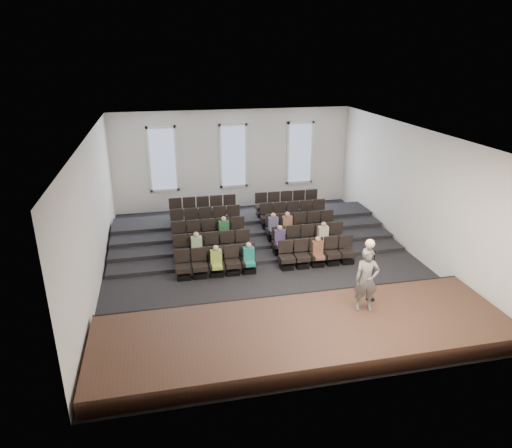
{
  "coord_description": "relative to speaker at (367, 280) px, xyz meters",
  "views": [
    {
      "loc": [
        -3.65,
        -15.45,
        7.73
      ],
      "look_at": [
        -0.22,
        0.5,
        1.46
      ],
      "focal_mm": 32.0,
      "sensor_mm": 36.0,
      "label": 1
    }
  ],
  "objects": [
    {
      "name": "wall_left",
      "position": [
        -7.99,
        4.61,
        1.03
      ],
      "size": [
        0.04,
        14.0,
        5.0
      ],
      "primitive_type": "cube",
      "color": "silver",
      "rests_on": "ground"
    },
    {
      "name": "wall_right",
      "position": [
        4.05,
        4.61,
        1.03
      ],
      "size": [
        0.04,
        14.0,
        5.0
      ],
      "primitive_type": "cube",
      "color": "silver",
      "rests_on": "ground"
    },
    {
      "name": "ground",
      "position": [
        -1.97,
        4.61,
        -1.47
      ],
      "size": [
        14.0,
        14.0,
        0.0
      ],
      "primitive_type": "plane",
      "color": "black",
      "rests_on": "ground"
    },
    {
      "name": "risers",
      "position": [
        -1.97,
        7.78,
        -1.27
      ],
      "size": [
        11.8,
        4.8,
        0.6
      ],
      "color": "black",
      "rests_on": "ground"
    },
    {
      "name": "ceiling",
      "position": [
        -1.97,
        4.61,
        3.54
      ],
      "size": [
        12.0,
        14.0,
        0.02
      ],
      "primitive_type": "cube",
      "color": "white",
      "rests_on": "ground"
    },
    {
      "name": "wall_front",
      "position": [
        -1.97,
        -2.41,
        1.03
      ],
      "size": [
        12.0,
        0.04,
        5.0
      ],
      "primitive_type": "cube",
      "color": "silver",
      "rests_on": "ground"
    },
    {
      "name": "speaker",
      "position": [
        0.0,
        0.0,
        0.0
      ],
      "size": [
        0.79,
        0.61,
        1.94
      ],
      "primitive_type": "imported",
      "rotation": [
        0.0,
        0.0,
        -0.22
      ],
      "color": "#5F5D5A",
      "rests_on": "stage"
    },
    {
      "name": "windows",
      "position": [
        -1.97,
        11.56,
        1.23
      ],
      "size": [
        8.44,
        0.1,
        3.24
      ],
      "color": "white",
      "rests_on": "wall_back"
    },
    {
      "name": "stage",
      "position": [
        -1.97,
        -0.49,
        -1.22
      ],
      "size": [
        11.8,
        3.6,
        0.5
      ],
      "primitive_type": "cube",
      "color": "#41281C",
      "rests_on": "ground"
    },
    {
      "name": "wall_back",
      "position": [
        -1.97,
        11.63,
        1.03
      ],
      "size": [
        12.0,
        0.04,
        5.0
      ],
      "primitive_type": "cube",
      "color": "silver",
      "rests_on": "ground"
    },
    {
      "name": "audience",
      "position": [
        -1.89,
        5.06,
        -0.64
      ],
      "size": [
        5.45,
        2.64,
        1.1
      ],
      "color": "#90AA44",
      "rests_on": "seating_rows"
    },
    {
      "name": "mic_stand",
      "position": [
        0.42,
        0.45,
        -0.48
      ],
      "size": [
        0.28,
        0.28,
        1.65
      ],
      "color": "black",
      "rests_on": "stage"
    },
    {
      "name": "seating_rows",
      "position": [
        -1.97,
        6.15,
        -0.79
      ],
      "size": [
        6.8,
        4.7,
        1.67
      ],
      "color": "black",
      "rests_on": "ground"
    },
    {
      "name": "stage_lip",
      "position": [
        -1.97,
        1.28,
        -1.22
      ],
      "size": [
        11.8,
        0.06,
        0.52
      ],
      "primitive_type": "cube",
      "color": "black",
      "rests_on": "ground"
    }
  ]
}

